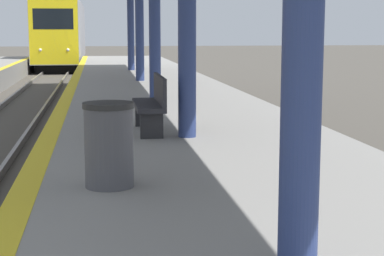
% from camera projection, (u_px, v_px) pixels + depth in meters
% --- Properties ---
extents(train, '(2.78, 18.28, 4.62)m').
position_uv_depth(train, '(62.00, 32.00, 44.70)').
color(train, black).
rests_on(train, ground).
extents(trash_bin, '(0.54, 0.54, 0.90)m').
position_uv_depth(trash_bin, '(109.00, 145.00, 6.75)').
color(trash_bin, '#4C4C51').
rests_on(trash_bin, platform_right).
extents(bench, '(0.44, 1.61, 0.92)m').
position_uv_depth(bench, '(152.00, 102.00, 10.39)').
color(bench, '#28282D').
rests_on(bench, platform_right).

